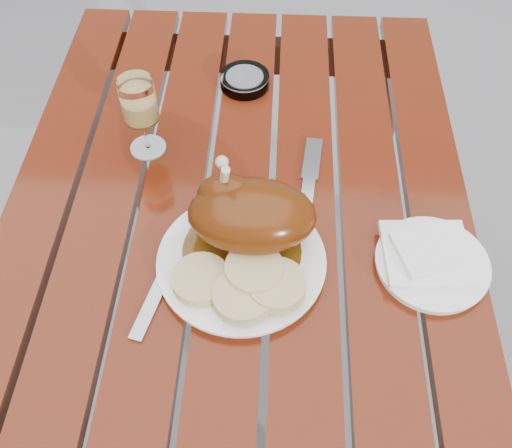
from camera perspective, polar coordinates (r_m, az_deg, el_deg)
The scene contains 11 objects.
ground at distance 1.63m, azimuth -1.21°, elevation -15.62°, with size 60.00×60.00×0.00m, color slate.
table at distance 1.29m, azimuth -1.49°, elevation -9.44°, with size 0.80×1.20×0.75m, color maroon.
dinner_plate at distance 0.90m, azimuth -1.46°, elevation -3.80°, with size 0.27×0.27×0.02m, color white.
roast_duck at distance 0.88m, azimuth -0.83°, elevation 1.01°, with size 0.21×0.19×0.14m.
bread_dumplings at distance 0.85m, azimuth -1.27°, elevation -5.87°, with size 0.20×0.13×0.03m.
wine_glass at distance 1.04m, azimuth -11.35°, elevation 10.45°, with size 0.07×0.07×0.16m, color #F5D26F.
side_plate at distance 0.94m, azimuth 17.17°, elevation -3.84°, with size 0.18×0.18×0.01m, color white.
napkin at distance 0.94m, azimuth 16.69°, elevation -2.88°, with size 0.14×0.13×0.01m, color white.
ashtray at distance 1.20m, azimuth -1.14°, elevation 14.17°, with size 0.10×0.10×0.03m, color #B2B7BC.
fork at distance 0.89m, azimuth -9.82°, elevation -6.61°, with size 0.02×0.17×0.01m, color gray.
knife at distance 0.99m, azimuth 5.06°, elevation 2.28°, with size 0.02×0.23×0.01m, color gray.
Camera 1 is at (0.06, -0.60, 1.51)m, focal length 40.00 mm.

